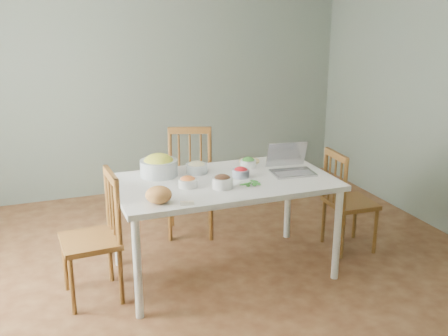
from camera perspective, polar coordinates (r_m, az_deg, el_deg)
name	(u,v)px	position (r m, az deg, el deg)	size (l,w,h in m)	color
floor	(216,283)	(4.49, -0.81, -12.23)	(5.00, 5.00, 0.00)	#472311
wall_back	(144,80)	(6.38, -8.64, 9.31)	(5.00, 0.00, 2.70)	slate
dining_table	(224,227)	(4.49, 0.00, -6.31)	(1.78, 1.00, 0.83)	white
chair_far	(190,183)	(5.22, -3.66, -1.67)	(0.46, 0.44, 1.04)	#5C3515
chair_left	(90,238)	(4.20, -14.23, -7.30)	(0.44, 0.42, 1.01)	#5C3515
chair_right	(351,200)	(5.04, 13.46, -3.39)	(0.42, 0.40, 0.95)	#5C3515
bread_boule	(159,195)	(3.85, -7.04, -2.87)	(0.19, 0.19, 0.12)	#AB6832
butter_stick	(187,203)	(3.81, -3.97, -3.79)	(0.10, 0.03, 0.03)	white
bowl_squash	(159,165)	(4.45, -7.02, 0.30)	(0.31, 0.31, 0.18)	yellow
bowl_carrot	(188,182)	(4.17, -3.92, -1.47)	(0.15, 0.15, 0.08)	orange
bowl_onion	(197,167)	(4.51, -2.96, 0.09)	(0.18, 0.18, 0.10)	beige
bowl_mushroom	(222,181)	(4.13, -0.18, -1.45)	(0.16, 0.16, 0.11)	black
bowl_redpep	(241,172)	(4.39, 1.82, -0.45)	(0.14, 0.14, 0.08)	red
bowl_broccoli	(248,162)	(4.66, 2.62, 0.62)	(0.14, 0.14, 0.09)	#1B5017
flatbread	(249,161)	(4.83, 2.73, 0.76)	(0.18, 0.18, 0.02)	#DDC182
basil_bunch	(250,183)	(4.24, 2.76, -1.58)	(0.19, 0.19, 0.02)	#1C771E
laptop	(293,160)	(4.49, 7.46, 0.84)	(0.35, 0.32, 0.24)	#BBBBC1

